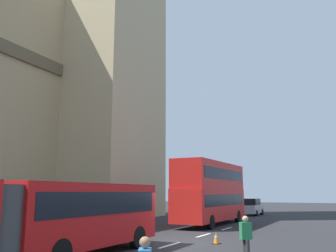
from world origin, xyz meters
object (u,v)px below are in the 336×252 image
(pedestrian_by_kerb, at_px, (246,238))
(sedan_lead, at_px, (252,207))
(traffic_cone_middle, at_px, (216,238))
(double_decker_bus, at_px, (211,190))

(pedestrian_by_kerb, bearing_deg, sedan_lead, 13.35)
(traffic_cone_middle, relative_size, pedestrian_by_kerb, 0.34)
(double_decker_bus, relative_size, pedestrian_by_kerb, 6.28)
(double_decker_bus, distance_m, traffic_cone_middle, 11.13)
(sedan_lead, height_order, traffic_cone_middle, sedan_lead)
(sedan_lead, distance_m, pedestrian_by_kerb, 28.88)
(traffic_cone_middle, distance_m, pedestrian_by_kerb, 5.26)
(double_decker_bus, xyz_separation_m, sedan_lead, (13.49, 0.10, -1.80))
(double_decker_bus, xyz_separation_m, pedestrian_by_kerb, (-14.62, -6.57, -1.80))
(double_decker_bus, relative_size, traffic_cone_middle, 18.30)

